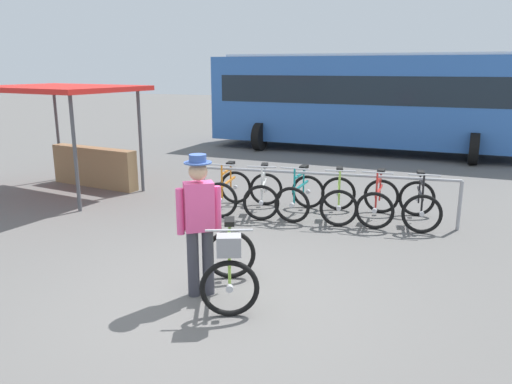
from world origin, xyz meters
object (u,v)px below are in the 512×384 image
racked_bike_white (264,194)px  racked_bike_teal (300,196)px  bus_distant (368,97)px  market_stall (77,128)px  person_with_featured_bike (199,220)px  racked_bike_orange (228,191)px  featured_bicycle (230,264)px  racked_bike_lime (339,199)px  racked_bike_black (419,204)px  racked_bike_red (378,201)px

racked_bike_white → racked_bike_teal: (0.70, 0.05, 0.00)m
bus_distant → market_stall: bus_distant is taller
person_with_featured_bike → market_stall: size_ratio=0.50×
racked_bike_orange → featured_bicycle: size_ratio=0.92×
featured_bicycle → person_with_featured_bike: (-0.38, 0.00, 0.50)m
racked_bike_orange → bus_distant: 8.22m
market_stall → racked_bike_lime: bearing=-2.8°
racked_bike_teal → featured_bicycle: bearing=-89.2°
racked_bike_lime → bus_distant: bearing=93.3°
racked_bike_black → racked_bike_lime: bearing=-175.6°
racked_bike_white → racked_bike_lime: (1.40, 0.11, 0.00)m
racked_bike_white → bus_distant: 8.06m
featured_bicycle → market_stall: market_stall is taller
racked_bike_orange → racked_bike_lime: bearing=4.4°
racked_bike_red → featured_bicycle: bearing=-109.8°
racked_bike_teal → bus_distant: (0.25, 7.83, 1.37)m
racked_bike_red → featured_bicycle: same height
racked_bike_lime → market_stall: bearing=177.2°
person_with_featured_bike → racked_bike_black: bearing=57.4°
featured_bicycle → racked_bike_red: bearing=70.2°
racked_bike_orange → racked_bike_teal: bearing=4.4°
racked_bike_orange → racked_bike_white: bearing=4.4°
racked_bike_white → racked_bike_orange: bearing=-175.6°
bus_distant → racked_bike_black: bearing=-76.5°
racked_bike_black → featured_bicycle: bearing=-118.4°
market_stall → person_with_featured_bike: bearing=-39.5°
racked_bike_white → racked_bike_red: size_ratio=1.09×
racked_bike_teal → bus_distant: bus_distant is taller
racked_bike_red → racked_bike_black: bearing=4.4°
racked_bike_orange → racked_bike_red: 2.80m
racked_bike_black → racked_bike_red: bearing=-175.6°
market_stall → racked_bike_red: bearing=-2.1°
racked_bike_red → market_stall: market_stall is taller
racked_bike_teal → market_stall: 5.24m
bus_distant → market_stall: bearing=-125.7°
person_with_featured_bike → bus_distant: 11.50m
racked_bike_orange → racked_bike_white: size_ratio=0.95×
racked_bike_teal → featured_bicycle: (0.05, -3.62, 0.08)m
racked_bike_lime → featured_bicycle: size_ratio=0.95×
racked_bike_lime → featured_bicycle: (-0.65, -3.68, 0.08)m
racked_bike_orange → racked_bike_black: same height
racked_bike_teal → featured_bicycle: same height
featured_bicycle → bus_distant: bearing=89.0°
racked_bike_lime → racked_bike_red: (0.70, 0.05, 0.00)m
racked_bike_black → market_stall: bearing=178.6°
racked_bike_orange → market_stall: (-3.74, 0.45, 1.03)m
racked_bike_teal → racked_bike_lime: size_ratio=0.95×
racked_bike_orange → market_stall: size_ratio=0.34×
featured_bicycle → bus_distant: 11.53m
person_with_featured_bike → bus_distant: bearing=87.1°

